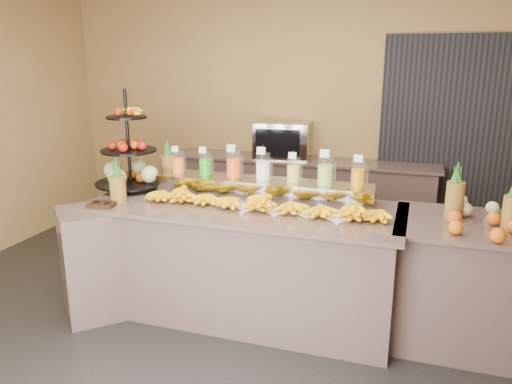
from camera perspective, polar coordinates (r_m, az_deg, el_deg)
The scene contains 20 objects.
ground at distance 4.08m, azimuth -2.78°, elevation -15.33°, with size 6.00×6.00×0.00m, color black.
room_envelope at distance 4.20m, azimuth 3.27°, elevation 12.55°, with size 6.04×5.02×2.82m.
buffet_counter at distance 4.12m, azimuth -3.07°, elevation -7.73°, with size 2.75×1.25×0.93m.
right_counter at distance 4.02m, azimuth 22.97°, elevation -9.55°, with size 1.08×0.88×0.93m.
back_ledge at distance 5.89m, azimuth 5.04°, elevation -0.61°, with size 3.10×0.55×0.93m.
pitcher_tray at distance 4.17m, azimuth 0.80°, elevation 0.43°, with size 1.85×0.30×0.15m, color gray.
juice_pitcher_orange_a at distance 4.43m, azimuth -8.89°, elevation 3.26°, with size 0.11×0.11×0.26m.
juice_pitcher_green at distance 4.31m, azimuth -5.81°, elevation 3.10°, with size 0.11×0.11×0.27m.
juice_pitcher_orange_b at distance 4.21m, azimuth -2.57°, elevation 3.03°, with size 0.12×0.13×0.30m.
juice_pitcher_milk at distance 4.13m, azimuth 0.80°, elevation 2.76°, with size 0.12×0.13×0.29m.
juice_pitcher_lemon at distance 4.06m, azimuth 4.30°, elevation 2.37°, with size 0.11×0.11×0.26m.
juice_pitcher_lime at distance 4.01m, azimuth 7.92°, elevation 2.28°, with size 0.13×0.13×0.31m.
juice_pitcher_orange_c at distance 3.97m, azimuth 11.60°, elevation 1.86°, with size 0.12×0.12×0.28m.
banana_heap at distance 3.84m, azimuth 0.88°, elevation -1.05°, with size 2.03×0.18×0.17m.
fruit_stand at distance 4.55m, azimuth -13.81°, elevation 3.15°, with size 0.69×0.69×0.88m.
condiment_caddy at distance 4.11m, azimuth -17.20°, elevation -1.38°, with size 0.20×0.15×0.03m, color black.
pineapple_left_a at distance 4.15m, azimuth -15.53°, elevation 0.68°, with size 0.13×0.13×0.38m.
pineapple_left_b at distance 4.68m, azimuth -9.97°, elevation 2.87°, with size 0.14×0.14×0.42m.
right_fruit_pile at distance 3.77m, azimuth 24.23°, elevation -2.44°, with size 0.51×0.49×0.27m.
oven_warmer at distance 5.79m, azimuth 3.07°, elevation 5.96°, with size 0.62×0.43×0.41m, color gray.
Camera 1 is at (1.28, -3.26, 2.08)m, focal length 35.00 mm.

